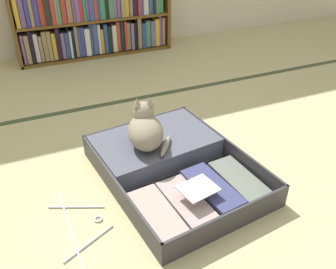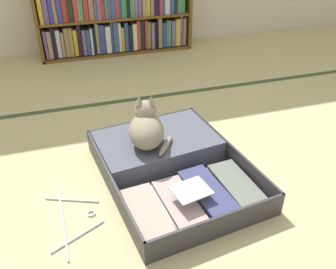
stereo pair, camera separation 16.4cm
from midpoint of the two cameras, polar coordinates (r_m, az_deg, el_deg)
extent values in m
plane|color=#C2B983|center=(1.78, 8.33, -10.97)|extent=(10.00, 10.00, 0.00)
cube|color=#3C4B2D|center=(2.69, -2.08, 5.73)|extent=(4.80, 0.05, 0.00)
cube|color=brown|center=(3.49, -18.62, 16.34)|extent=(0.03, 0.29, 0.67)
cube|color=brown|center=(3.73, 4.17, 18.82)|extent=(0.03, 0.29, 0.67)
cube|color=brown|center=(3.64, -6.59, 13.03)|extent=(1.39, 0.29, 0.02)
cube|color=brown|center=(3.54, -6.92, 17.94)|extent=(1.36, 0.29, 0.02)
cube|color=#73518B|center=(3.53, -17.44, 13.71)|extent=(0.02, 0.24, 0.25)
cube|color=#9C7F5A|center=(3.53, -16.86, 13.76)|extent=(0.04, 0.24, 0.25)
cube|color=black|center=(3.53, -16.29, 14.11)|extent=(0.04, 0.24, 0.28)
cube|color=silver|center=(3.54, -15.63, 14.03)|extent=(0.03, 0.24, 0.25)
cube|color=#91805D|center=(3.55, -15.02, 13.96)|extent=(0.03, 0.24, 0.22)
cube|color=#98794A|center=(3.54, -14.43, 14.30)|extent=(0.04, 0.24, 0.26)
cube|color=#94844B|center=(3.54, -13.81, 14.38)|extent=(0.03, 0.24, 0.26)
cube|color=gold|center=(3.55, -13.16, 14.32)|extent=(0.03, 0.24, 0.24)
cube|color=black|center=(3.53, -12.57, 14.66)|extent=(0.03, 0.24, 0.28)
cube|color=slate|center=(3.56, -11.92, 14.43)|extent=(0.03, 0.24, 0.23)
cube|color=#324986|center=(3.56, -11.31, 14.48)|extent=(0.03, 0.24, 0.23)
cube|color=silver|center=(3.55, -10.78, 14.60)|extent=(0.02, 0.24, 0.24)
cube|color=black|center=(3.56, -10.41, 14.76)|extent=(0.02, 0.24, 0.25)
cube|color=#90795A|center=(3.56, -9.97, 15.06)|extent=(0.03, 0.24, 0.28)
cube|color=#334D96|center=(3.56, -9.53, 15.01)|extent=(0.02, 0.24, 0.26)
cube|color=#3E3F95|center=(3.57, -9.07, 15.06)|extent=(0.03, 0.24, 0.26)
cube|color=silver|center=(3.57, -8.32, 14.98)|extent=(0.04, 0.24, 0.25)
cube|color=navy|center=(3.58, -7.78, 15.39)|extent=(0.03, 0.24, 0.28)
cube|color=#3F5081|center=(3.59, -7.15, 15.42)|extent=(0.04, 0.24, 0.28)
cube|color=silver|center=(3.59, -6.56, 15.39)|extent=(0.02, 0.24, 0.27)
cube|color=gold|center=(3.61, -6.11, 15.11)|extent=(0.02, 0.24, 0.22)
cube|color=#2B4490|center=(3.59, -5.56, 15.45)|extent=(0.03, 0.24, 0.26)
cube|color=black|center=(3.61, -4.93, 15.35)|extent=(0.04, 0.24, 0.24)
cube|color=beige|center=(3.62, -4.29, 15.49)|extent=(0.04, 0.24, 0.24)
cube|color=#AE412D|center=(3.63, -3.70, 15.77)|extent=(0.03, 0.24, 0.27)
cube|color=black|center=(3.64, -3.10, 15.86)|extent=(0.04, 0.24, 0.27)
cube|color=#BE372F|center=(3.64, -2.54, 15.83)|extent=(0.02, 0.24, 0.27)
cube|color=olive|center=(3.66, -2.12, 15.79)|extent=(0.03, 0.24, 0.25)
cube|color=slate|center=(3.65, -1.51, 15.71)|extent=(0.03, 0.24, 0.25)
cube|color=black|center=(3.67, -1.06, 15.83)|extent=(0.03, 0.24, 0.25)
cube|color=#8F774D|center=(3.67, -0.40, 16.11)|extent=(0.03, 0.24, 0.28)
cube|color=navy|center=(3.69, 0.26, 15.80)|extent=(0.04, 0.24, 0.23)
cube|color=#42885A|center=(3.71, 0.90, 16.03)|extent=(0.04, 0.24, 0.25)
cube|color=slate|center=(3.73, 1.66, 16.03)|extent=(0.04, 0.24, 0.24)
cube|color=gold|center=(3.74, 2.33, 16.18)|extent=(0.04, 0.24, 0.26)
cube|color=#774F8F|center=(3.75, 2.82, 16.43)|extent=(0.02, 0.24, 0.28)
cube|color=gray|center=(3.76, 3.32, 16.29)|extent=(0.03, 0.24, 0.26)
cube|color=gold|center=(3.45, -18.19, 18.40)|extent=(0.03, 0.24, 0.23)
cube|color=#674C94|center=(3.46, -17.49, 18.57)|extent=(0.04, 0.24, 0.23)
cube|color=#393B8B|center=(3.46, -16.78, 18.70)|extent=(0.03, 0.24, 0.23)
cube|color=#99795D|center=(3.46, -16.22, 18.72)|extent=(0.03, 0.24, 0.23)
cube|color=#3C3F95|center=(3.46, -15.61, 18.99)|extent=(0.04, 0.24, 0.25)
cube|color=#B13526|center=(3.47, -14.82, 19.17)|extent=(0.04, 0.24, 0.25)
cube|color=#26281D|center=(3.46, -14.02, 19.36)|extent=(0.04, 0.24, 0.27)
cube|color=#B63934|center=(3.46, -13.25, 19.28)|extent=(0.03, 0.24, 0.25)
cube|color=#92795D|center=(3.46, -12.79, 19.66)|extent=(0.02, 0.24, 0.28)
cube|color=#448B5E|center=(3.46, -12.35, 19.35)|extent=(0.02, 0.24, 0.24)
cube|color=#AD3429|center=(3.48, -11.71, 19.34)|extent=(0.04, 0.24, 0.23)
cube|color=#996F56|center=(3.48, -10.90, 19.46)|extent=(0.04, 0.24, 0.23)
cube|color=slate|center=(3.49, -10.29, 19.78)|extent=(0.02, 0.24, 0.26)
cube|color=#7F548C|center=(3.48, -9.77, 19.78)|extent=(0.03, 0.24, 0.25)
cube|color=#B42E34|center=(3.49, -9.23, 19.92)|extent=(0.03, 0.24, 0.26)
cube|color=#398B64|center=(3.50, -8.67, 19.67)|extent=(0.02, 0.24, 0.22)
cube|color=#695498|center=(3.51, -8.23, 19.78)|extent=(0.02, 0.24, 0.22)
cube|color=#3D488A|center=(3.51, -7.63, 19.91)|extent=(0.04, 0.24, 0.24)
cube|color=#B93D26|center=(3.51, -7.04, 20.29)|extent=(0.03, 0.24, 0.28)
cube|color=#353F82|center=(3.52, -6.60, 20.02)|extent=(0.02, 0.24, 0.24)
cube|color=black|center=(3.54, -5.37, 20.29)|extent=(0.03, 0.24, 0.26)
cube|color=#487A58|center=(3.54, -4.69, 20.35)|extent=(0.04, 0.24, 0.26)
cube|color=slate|center=(3.55, -4.09, 20.26)|extent=(0.03, 0.24, 0.24)
cube|color=slate|center=(3.56, -3.51, 20.25)|extent=(0.03, 0.24, 0.23)
cube|color=#916F61|center=(3.59, -1.61, 20.40)|extent=(0.03, 0.24, 0.23)
cube|color=#314E8B|center=(3.62, 0.12, 20.42)|extent=(0.03, 0.24, 0.22)
cube|color=#343237|center=(1.76, 6.80, -10.94)|extent=(0.73, 0.53, 0.01)
cube|color=#343237|center=(1.60, 10.97, -14.20)|extent=(0.67, 0.10, 0.13)
cube|color=#343237|center=(1.62, -3.53, -12.91)|extent=(0.07, 0.44, 0.13)
cube|color=#343237|center=(1.89, 15.68, -6.46)|extent=(0.07, 0.44, 0.13)
cube|color=#4E4F56|center=(1.76, 6.82, -10.70)|extent=(0.70, 0.50, 0.01)
cube|color=#343237|center=(2.06, 0.54, -3.25)|extent=(0.73, 0.53, 0.01)
cube|color=#343237|center=(2.20, -1.85, 0.96)|extent=(0.67, 0.10, 0.13)
cube|color=#343237|center=(1.94, -8.39, -4.24)|extent=(0.07, 0.44, 0.13)
cube|color=#343237|center=(2.17, 8.51, 0.14)|extent=(0.07, 0.44, 0.13)
cube|color=#4E4F56|center=(2.06, 0.54, -3.02)|extent=(0.70, 0.50, 0.01)
cylinder|color=black|center=(1.90, 3.41, -6.52)|extent=(0.65, 0.10, 0.02)
cube|color=silver|center=(1.66, -0.56, -12.89)|extent=(0.20, 0.39, 0.02)
cube|color=#2E4B64|center=(1.65, -0.41, -12.16)|extent=(0.18, 0.34, 0.01)
cube|color=#B59E91|center=(1.63, -0.38, -12.13)|extent=(0.18, 0.36, 0.02)
cube|color=silver|center=(1.71, 4.34, -11.32)|extent=(0.20, 0.40, 0.02)
cube|color=#AF9894|center=(1.70, 4.75, -10.88)|extent=(0.18, 0.38, 0.02)
cube|color=#2A1B27|center=(1.78, 8.79, -9.56)|extent=(0.20, 0.37, 0.01)
cube|color=#1E212E|center=(1.78, 9.03, -9.20)|extent=(0.19, 0.40, 0.02)
cube|color=#3A3E6E|center=(1.76, 8.89, -8.72)|extent=(0.19, 0.37, 0.02)
cube|color=gray|center=(1.86, 13.20, -7.96)|extent=(0.20, 0.37, 0.02)
cube|color=slate|center=(1.84, 13.44, -7.72)|extent=(0.18, 0.37, 0.02)
cube|color=white|center=(1.67, 6.50, -8.78)|extent=(0.19, 0.17, 0.01)
cube|color=#515464|center=(2.03, 0.55, -1.81)|extent=(0.69, 0.49, 0.11)
cylinder|color=black|center=(2.13, -6.31, -0.29)|extent=(0.02, 0.02, 0.11)
cylinder|color=black|center=(2.26, 2.62, 1.84)|extent=(0.02, 0.02, 0.11)
cube|color=#2B8238|center=(1.57, 10.56, -13.13)|extent=(0.04, 0.01, 0.03)
cube|color=red|center=(1.59, 9.84, -14.40)|extent=(0.02, 0.01, 0.02)
cube|color=white|center=(1.64, 14.67, -11.79)|extent=(0.04, 0.01, 0.02)
cube|color=green|center=(1.66, 15.64, -11.15)|extent=(0.04, 0.01, 0.02)
ellipsoid|color=gray|center=(1.89, -0.92, 0.48)|extent=(0.24, 0.30, 0.17)
ellipsoid|color=gray|center=(1.97, -1.06, 0.67)|extent=(0.15, 0.12, 0.09)
sphere|color=gray|center=(1.90, -1.07, 3.63)|extent=(0.11, 0.11, 0.11)
cone|color=gray|center=(1.86, -0.10, 5.37)|extent=(0.04, 0.04, 0.05)
cone|color=gray|center=(1.86, -2.05, 5.29)|extent=(0.04, 0.04, 0.05)
sphere|color=#E0C04B|center=(1.94, -0.55, 4.50)|extent=(0.02, 0.02, 0.02)
sphere|color=#E0C04B|center=(1.94, -1.77, 4.45)|extent=(0.02, 0.02, 0.02)
ellipsoid|color=gray|center=(1.90, 2.11, -1.81)|extent=(0.14, 0.18, 0.03)
cylinder|color=silver|center=(1.73, -13.55, -13.06)|extent=(0.02, 0.48, 0.01)
cylinder|color=silver|center=(1.81, -12.34, -10.15)|extent=(0.25, 0.11, 0.01)
cylinder|color=silver|center=(1.64, -11.07, -15.57)|extent=(0.24, 0.12, 0.01)
torus|color=silver|center=(1.73, -9.29, -12.26)|extent=(0.04, 0.04, 0.01)
camera|label=1|loc=(0.08, -87.46, 1.62)|focal=38.74mm
camera|label=2|loc=(0.08, 92.54, -1.62)|focal=38.74mm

